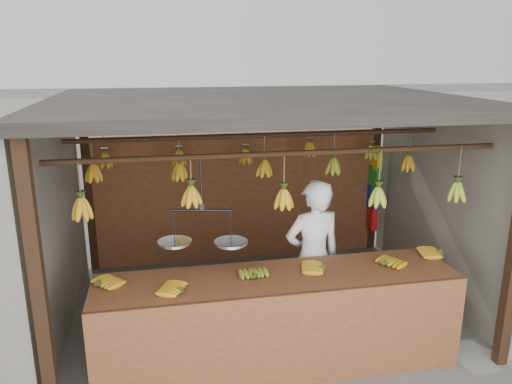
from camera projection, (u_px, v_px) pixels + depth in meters
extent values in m
plane|color=#5B5B57|center=(261.00, 307.00, 5.79)|extent=(80.00, 80.00, 0.00)
cube|color=black|center=(39.00, 290.00, 3.69)|extent=(0.10, 0.10, 2.30)
cube|color=black|center=(88.00, 187.00, 6.52)|extent=(0.10, 0.10, 2.30)
cube|color=black|center=(374.00, 173.00, 7.27)|extent=(0.10, 0.10, 2.30)
cube|color=black|center=(262.00, 102.00, 5.16)|extent=(4.30, 3.30, 0.10)
cylinder|color=black|center=(285.00, 154.00, 4.31)|extent=(4.00, 0.05, 0.05)
cylinder|color=black|center=(262.00, 136.00, 5.25)|extent=(4.00, 0.05, 0.05)
cylinder|color=black|center=(245.00, 123.00, 6.20)|extent=(4.00, 0.05, 0.05)
cube|color=brown|center=(239.00, 197.00, 6.96)|extent=(4.00, 0.06, 1.80)
cube|color=brown|center=(278.00, 280.00, 4.50)|extent=(3.29, 0.73, 0.08)
cube|color=brown|center=(288.00, 342.00, 4.27)|extent=(3.29, 0.04, 0.90)
cube|color=black|center=(101.00, 364.00, 4.04)|extent=(0.07, 0.07, 0.82)
cube|color=black|center=(447.00, 325.00, 4.62)|extent=(0.07, 0.07, 0.82)
cube|color=black|center=(108.00, 324.00, 4.63)|extent=(0.07, 0.07, 0.82)
cube|color=black|center=(414.00, 294.00, 5.21)|extent=(0.07, 0.07, 0.82)
ellipsoid|color=#C08814|center=(100.00, 285.00, 4.24)|extent=(0.30, 0.29, 0.06)
ellipsoid|color=#C08814|center=(181.00, 290.00, 4.16)|extent=(0.30, 0.27, 0.06)
ellipsoid|color=#92A523|center=(256.00, 277.00, 4.40)|extent=(0.19, 0.25, 0.06)
ellipsoid|color=#C08814|center=(322.00, 268.00, 4.59)|extent=(0.28, 0.24, 0.06)
ellipsoid|color=#C08814|center=(386.00, 264.00, 4.66)|extent=(0.30, 0.28, 0.06)
ellipsoid|color=#C08814|center=(439.00, 253.00, 4.94)|extent=(0.27, 0.23, 0.06)
ellipsoid|color=#C08814|center=(82.00, 209.00, 4.06)|extent=(0.16, 0.16, 0.28)
ellipsoid|color=#C08814|center=(192.00, 196.00, 4.25)|extent=(0.16, 0.16, 0.28)
ellipsoid|color=#C08814|center=(284.00, 199.00, 4.41)|extent=(0.16, 0.16, 0.28)
ellipsoid|color=#92A523|center=(378.00, 197.00, 4.56)|extent=(0.16, 0.16, 0.28)
ellipsoid|color=#92A523|center=(457.00, 192.00, 4.71)|extent=(0.16, 0.16, 0.28)
ellipsoid|color=#C08814|center=(94.00, 173.00, 5.00)|extent=(0.16, 0.16, 0.28)
ellipsoid|color=#C08814|center=(180.00, 172.00, 5.21)|extent=(0.16, 0.16, 0.28)
ellipsoid|color=#C08814|center=(264.00, 168.00, 5.31)|extent=(0.16, 0.16, 0.28)
ellipsoid|color=#92A523|center=(333.00, 166.00, 5.47)|extent=(0.16, 0.16, 0.28)
ellipsoid|color=#C08814|center=(409.00, 163.00, 5.73)|extent=(0.16, 0.16, 0.28)
ellipsoid|color=#C08814|center=(105.00, 160.00, 6.00)|extent=(0.16, 0.16, 0.28)
ellipsoid|color=#C08814|center=(179.00, 158.00, 6.16)|extent=(0.16, 0.16, 0.28)
ellipsoid|color=#C08814|center=(246.00, 156.00, 6.33)|extent=(0.16, 0.16, 0.28)
ellipsoid|color=#C08814|center=(310.00, 149.00, 6.45)|extent=(0.16, 0.16, 0.28)
ellipsoid|color=#92A523|center=(372.00, 153.00, 6.62)|extent=(0.16, 0.16, 0.28)
cylinder|color=black|center=(201.00, 184.00, 4.23)|extent=(0.02, 0.02, 0.47)
cylinder|color=black|center=(202.00, 210.00, 4.29)|extent=(0.53, 0.13, 0.02)
cylinder|color=silver|center=(175.00, 243.00, 4.38)|extent=(0.29, 0.29, 0.02)
cylinder|color=silver|center=(231.00, 243.00, 4.37)|extent=(0.29, 0.29, 0.02)
imported|color=white|center=(313.00, 258.00, 5.08)|extent=(0.64, 0.47, 1.65)
cube|color=yellow|center=(376.00, 157.00, 7.05)|extent=(0.08, 0.26, 0.34)
cube|color=#199926|center=(375.00, 177.00, 7.13)|extent=(0.08, 0.26, 0.34)
cube|color=#1426BF|center=(373.00, 197.00, 7.20)|extent=(0.08, 0.26, 0.34)
cube|color=red|center=(372.00, 217.00, 7.29)|extent=(0.08, 0.26, 0.34)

